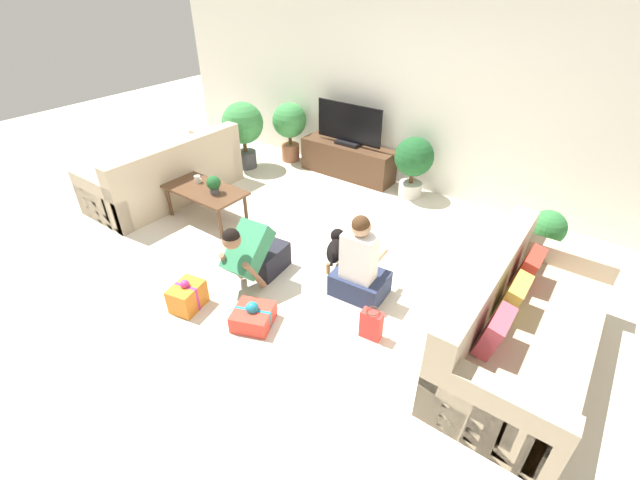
{
  "coord_description": "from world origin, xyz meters",
  "views": [
    {
      "loc": [
        2.54,
        -2.83,
        2.81
      ],
      "look_at": [
        0.42,
        0.07,
        0.45
      ],
      "focal_mm": 24.0,
      "sensor_mm": 36.0,
      "label": 1
    }
  ],
  "objects_px": {
    "person_sitting": "(360,268)",
    "gift_box_b": "(253,316)",
    "potted_plant_corner_right": "(545,236)",
    "tabletop_plant": "(214,184)",
    "tv_console": "(348,160)",
    "dog": "(335,247)",
    "potted_plant_corner_left": "(243,127)",
    "tv": "(349,127)",
    "sofa_left": "(167,177)",
    "mug": "(198,179)",
    "potted_plant_back_left": "(289,125)",
    "person_kneeling": "(255,253)",
    "gift_box_a": "(187,296)",
    "gift_bag_a": "(371,324)",
    "sofa_right": "(519,329)",
    "potted_plant_back_right": "(414,161)",
    "coffee_table": "(205,192)"
  },
  "relations": [
    {
      "from": "tv",
      "to": "potted_plant_corner_left",
      "type": "relative_size",
      "value": 1.04
    },
    {
      "from": "tv_console",
      "to": "tabletop_plant",
      "type": "distance_m",
      "value": 2.27
    },
    {
      "from": "tv_console",
      "to": "person_sitting",
      "type": "bearing_deg",
      "value": -54.54
    },
    {
      "from": "tabletop_plant",
      "to": "potted_plant_corner_left",
      "type": "bearing_deg",
      "value": 123.36
    },
    {
      "from": "potted_plant_corner_right",
      "to": "gift_box_a",
      "type": "height_order",
      "value": "potted_plant_corner_right"
    },
    {
      "from": "person_sitting",
      "to": "mug",
      "type": "relative_size",
      "value": 7.67
    },
    {
      "from": "person_sitting",
      "to": "coffee_table",
      "type": "bearing_deg",
      "value": -7.13
    },
    {
      "from": "tv",
      "to": "gift_bag_a",
      "type": "distance_m",
      "value": 3.46
    },
    {
      "from": "mug",
      "to": "person_sitting",
      "type": "bearing_deg",
      "value": -4.36
    },
    {
      "from": "tv_console",
      "to": "gift_bag_a",
      "type": "bearing_deg",
      "value": -53.33
    },
    {
      "from": "potted_plant_corner_right",
      "to": "gift_bag_a",
      "type": "bearing_deg",
      "value": -115.99
    },
    {
      "from": "potted_plant_back_left",
      "to": "person_sitting",
      "type": "relative_size",
      "value": 1.03
    },
    {
      "from": "potted_plant_corner_left",
      "to": "tabletop_plant",
      "type": "distance_m",
      "value": 1.81
    },
    {
      "from": "mug",
      "to": "tabletop_plant",
      "type": "distance_m",
      "value": 0.41
    },
    {
      "from": "potted_plant_corner_right",
      "to": "tabletop_plant",
      "type": "bearing_deg",
      "value": -158.65
    },
    {
      "from": "tv",
      "to": "potted_plant_corner_left",
      "type": "xyz_separation_m",
      "value": [
        -1.49,
        -0.68,
        -0.11
      ]
    },
    {
      "from": "potted_plant_corner_left",
      "to": "dog",
      "type": "relative_size",
      "value": 1.9
    },
    {
      "from": "sofa_left",
      "to": "sofa_right",
      "type": "relative_size",
      "value": 1.0
    },
    {
      "from": "sofa_left",
      "to": "potted_plant_corner_left",
      "type": "height_order",
      "value": "potted_plant_corner_left"
    },
    {
      "from": "potted_plant_back_left",
      "to": "person_sitting",
      "type": "bearing_deg",
      "value": -39.54
    },
    {
      "from": "potted_plant_back_left",
      "to": "sofa_right",
      "type": "bearing_deg",
      "value": -27.28
    },
    {
      "from": "tabletop_plant",
      "to": "tv_console",
      "type": "bearing_deg",
      "value": 77.1
    },
    {
      "from": "potted_plant_corner_right",
      "to": "mug",
      "type": "bearing_deg",
      "value": -161.69
    },
    {
      "from": "tv_console",
      "to": "person_kneeling",
      "type": "distance_m",
      "value": 2.82
    },
    {
      "from": "dog",
      "to": "gift_box_b",
      "type": "bearing_deg",
      "value": 59.49
    },
    {
      "from": "mug",
      "to": "tabletop_plant",
      "type": "xyz_separation_m",
      "value": [
        0.4,
        -0.08,
        0.08
      ]
    },
    {
      "from": "potted_plant_back_left",
      "to": "person_kneeling",
      "type": "xyz_separation_m",
      "value": [
        1.76,
        -2.69,
        -0.26
      ]
    },
    {
      "from": "gift_box_a",
      "to": "tabletop_plant",
      "type": "bearing_deg",
      "value": 126.75
    },
    {
      "from": "person_sitting",
      "to": "gift_box_b",
      "type": "relative_size",
      "value": 2.08
    },
    {
      "from": "gift_box_a",
      "to": "gift_box_b",
      "type": "height_order",
      "value": "gift_box_a"
    },
    {
      "from": "sofa_right",
      "to": "tabletop_plant",
      "type": "relative_size",
      "value": 9.2
    },
    {
      "from": "sofa_right",
      "to": "tabletop_plant",
      "type": "bearing_deg",
      "value": 89.63
    },
    {
      "from": "person_kneeling",
      "to": "gift_box_b",
      "type": "relative_size",
      "value": 1.87
    },
    {
      "from": "sofa_left",
      "to": "potted_plant_corner_left",
      "type": "distance_m",
      "value": 1.43
    },
    {
      "from": "gift_box_a",
      "to": "mug",
      "type": "bearing_deg",
      "value": 135.14
    },
    {
      "from": "potted_plant_corner_left",
      "to": "potted_plant_corner_right",
      "type": "relative_size",
      "value": 1.45
    },
    {
      "from": "dog",
      "to": "tabletop_plant",
      "type": "xyz_separation_m",
      "value": [
        -1.67,
        -0.16,
        0.34
      ]
    },
    {
      "from": "potted_plant_corner_right",
      "to": "gift_box_b",
      "type": "relative_size",
      "value": 1.61
    },
    {
      "from": "potted_plant_back_right",
      "to": "person_kneeling",
      "type": "distance_m",
      "value": 2.73
    },
    {
      "from": "tv_console",
      "to": "gift_box_b",
      "type": "height_order",
      "value": "tv_console"
    },
    {
      "from": "potted_plant_back_left",
      "to": "potted_plant_corner_left",
      "type": "bearing_deg",
      "value": -122.43
    },
    {
      "from": "gift_bag_a",
      "to": "mug",
      "type": "xyz_separation_m",
      "value": [
        -2.93,
        0.62,
        0.34
      ]
    },
    {
      "from": "potted_plant_corner_left",
      "to": "potted_plant_back_right",
      "type": "distance_m",
      "value": 2.66
    },
    {
      "from": "potted_plant_corner_left",
      "to": "mug",
      "type": "relative_size",
      "value": 8.6
    },
    {
      "from": "potted_plant_corner_right",
      "to": "gift_box_b",
      "type": "bearing_deg",
      "value": -128.03
    },
    {
      "from": "mug",
      "to": "tabletop_plant",
      "type": "height_order",
      "value": "tabletop_plant"
    },
    {
      "from": "coffee_table",
      "to": "potted_plant_back_right",
      "type": "distance_m",
      "value": 2.79
    },
    {
      "from": "tv_console",
      "to": "potted_plant_corner_right",
      "type": "xyz_separation_m",
      "value": [
        2.96,
        -0.84,
        0.19
      ]
    },
    {
      "from": "sofa_left",
      "to": "dog",
      "type": "distance_m",
      "value": 2.81
    },
    {
      "from": "sofa_left",
      "to": "mug",
      "type": "height_order",
      "value": "sofa_left"
    }
  ]
}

